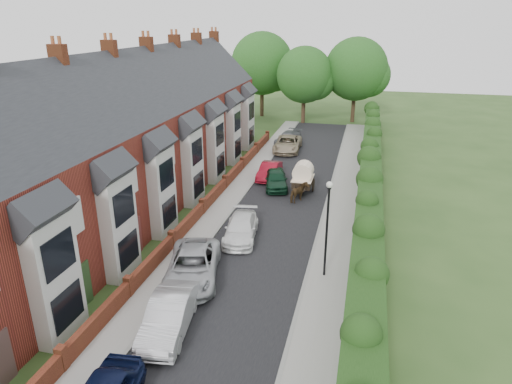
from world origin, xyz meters
TOP-DOWN VIEW (x-y plane):
  - ground at (0.00, 0.00)m, footprint 140.00×140.00m
  - road at (-0.50, 11.00)m, footprint 6.00×58.00m
  - pavement_hedge_side at (3.60, 11.00)m, footprint 2.20×58.00m
  - pavement_house_side at (-4.35, 11.00)m, footprint 1.70×58.00m
  - kerb_hedge_side at (2.55, 11.00)m, footprint 0.18×58.00m
  - kerb_house_side at (-3.55, 11.00)m, footprint 0.18×58.00m
  - hedge at (5.40, 11.00)m, footprint 2.10×58.00m
  - terrace_row at (-10.87, 9.98)m, footprint 9.05×40.50m
  - garden_wall_row at (-5.35, 10.00)m, footprint 0.35×40.35m
  - lamppost at (3.40, 4.00)m, footprint 0.32×0.32m
  - tree_far_left at (-2.65, 40.08)m, footprint 7.14×6.80m
  - tree_far_right at (3.39, 42.08)m, footprint 7.98×7.60m
  - tree_far_back at (-8.59, 43.08)m, footprint 8.40×8.00m
  - car_silver_a at (-2.46, -1.86)m, footprint 2.23×4.78m
  - car_silver_b at (-3.00, 2.22)m, footprint 3.72×5.82m
  - car_white at (-1.88, 7.18)m, footprint 2.41×4.66m
  - car_green at (-1.60, 16.20)m, footprint 2.66×4.46m
  - car_red at (-2.56, 18.20)m, footprint 1.49×3.99m
  - car_beige at (-2.58, 26.70)m, footprint 2.68×5.39m
  - car_grey at (-3.00, 29.40)m, footprint 2.68×4.67m
  - horse at (0.58, 13.71)m, footprint 1.36×1.81m
  - horse_cart at (0.58, 15.49)m, footprint 1.54×3.40m

SIDE VIEW (x-z plane):
  - ground at x=0.00m, z-range 0.00..0.00m
  - road at x=-0.50m, z-range 0.00..0.02m
  - pavement_hedge_side at x=3.60m, z-range 0.00..0.12m
  - pavement_house_side at x=-4.35m, z-range 0.00..0.12m
  - kerb_hedge_side at x=2.55m, z-range 0.00..0.13m
  - kerb_house_side at x=-3.55m, z-range 0.00..0.13m
  - garden_wall_row at x=-5.35m, z-range -0.09..1.01m
  - car_grey at x=-3.00m, z-range 0.00..1.27m
  - car_white at x=-1.88m, z-range 0.00..1.29m
  - car_red at x=-2.56m, z-range 0.00..1.30m
  - horse at x=0.58m, z-range 0.00..1.39m
  - car_green at x=-1.60m, z-range 0.00..1.42m
  - car_beige at x=-2.58m, z-range 0.00..1.47m
  - car_silver_b at x=-3.00m, z-range 0.00..1.49m
  - car_silver_a at x=-2.46m, z-range 0.00..1.52m
  - horse_cart at x=0.58m, z-range 0.18..2.63m
  - hedge at x=5.40m, z-range 0.18..3.03m
  - lamppost at x=3.40m, z-range 0.72..5.88m
  - terrace_row at x=-10.87m, z-range -1.28..10.22m
  - tree_far_left at x=-2.65m, z-range 1.07..10.36m
  - tree_far_right at x=3.39m, z-range 1.16..11.47m
  - tree_far_back at x=-8.59m, z-range 1.21..12.03m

